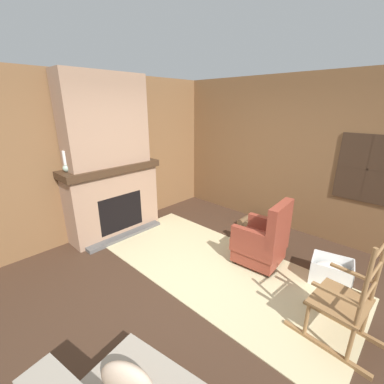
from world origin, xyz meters
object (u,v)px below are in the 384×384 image
rocking_chair (344,305)px  laundry_basket (331,271)px  armchair (263,242)px  oil_lamp_vase (66,164)px  firewood_stack (252,222)px  storage_case (115,159)px

rocking_chair → laundry_basket: rocking_chair is taller
armchair → laundry_basket: size_ratio=1.80×
laundry_basket → oil_lamp_vase: (-3.32, -1.84, 1.19)m
armchair → laundry_basket: armchair is taller
firewood_stack → laundry_basket: laundry_basket is taller
oil_lamp_vase → armchair: bearing=32.8°
rocking_chair → laundry_basket: bearing=-65.1°
armchair → storage_case: 2.75m
armchair → oil_lamp_vase: bearing=28.3°
firewood_stack → storage_case: 2.76m
armchair → oil_lamp_vase: (-2.46, -1.59, 0.99)m
storage_case → armchair: bearing=17.4°
storage_case → laundry_basket: bearing=17.2°
rocking_chair → laundry_basket: size_ratio=2.16×
armchair → laundry_basket: (0.86, 0.25, -0.20)m
oil_lamp_vase → storage_case: size_ratio=1.32×
firewood_stack → oil_lamp_vase: size_ratio=1.30×
rocking_chair → firewood_stack: 2.56m
laundry_basket → oil_lamp_vase: bearing=-151.0°
laundry_basket → storage_case: (-3.32, -1.02, 1.15)m
armchair → rocking_chair: 1.34m
firewood_stack → storage_case: (-1.70, -1.79, 1.24)m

